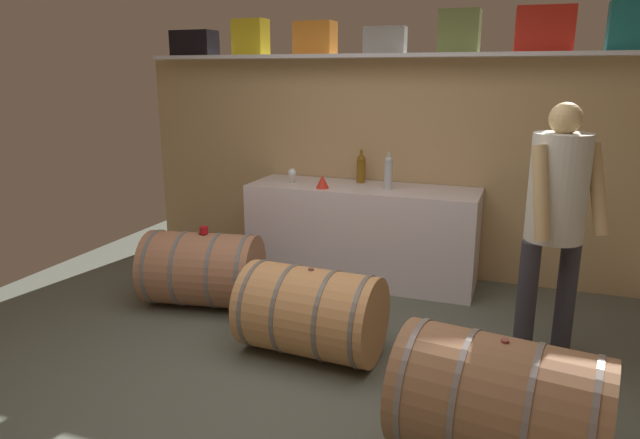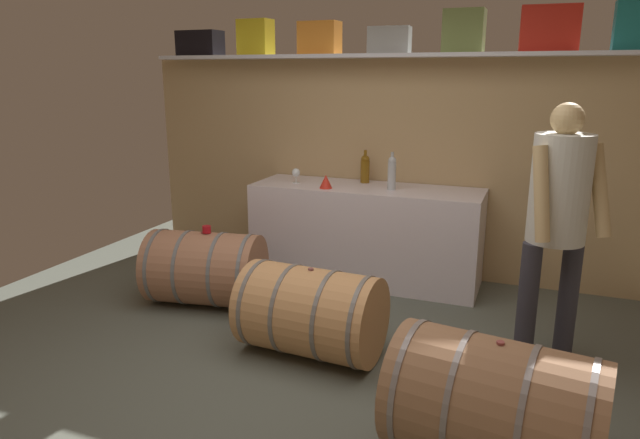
{
  "view_description": "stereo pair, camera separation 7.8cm",
  "coord_description": "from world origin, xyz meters",
  "px_view_note": "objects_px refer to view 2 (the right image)",
  "views": [
    {
      "loc": [
        1.19,
        -2.7,
        1.8
      ],
      "look_at": [
        0.01,
        0.55,
        0.9
      ],
      "focal_mm": 31.85,
      "sensor_mm": 36.0,
      "label": 1
    },
    {
      "loc": [
        1.26,
        -2.67,
        1.8
      ],
      "look_at": [
        0.01,
        0.55,
        0.9
      ],
      "focal_mm": 31.85,
      "sensor_mm": 36.0,
      "label": 2
    }
  ],
  "objects_px": {
    "wine_glass": "(296,173)",
    "work_cabinet": "(365,234)",
    "toolcase_red": "(549,29)",
    "wine_bottle_amber": "(365,168)",
    "toolcase_olive": "(464,31)",
    "wine_barrel_flank": "(495,405)",
    "toolcase_grey": "(390,40)",
    "wine_barrel_far": "(311,312)",
    "wine_bottle_clear": "(392,172)",
    "tasting_cup": "(207,229)",
    "toolcase_black": "(200,43)",
    "wine_barrel_near": "(205,268)",
    "red_funnel": "(326,181)",
    "toolcase_yellow": "(256,37)",
    "toolcase_orange": "(320,38)",
    "winemaker_pouring": "(559,209)"
  },
  "relations": [
    {
      "from": "toolcase_olive",
      "to": "wine_bottle_clear",
      "type": "xyz_separation_m",
      "value": [
        -0.49,
        -0.26,
        -1.13
      ]
    },
    {
      "from": "toolcase_red",
      "to": "wine_barrel_near",
      "type": "height_order",
      "value": "toolcase_red"
    },
    {
      "from": "wine_bottle_clear",
      "to": "winemaker_pouring",
      "type": "distance_m",
      "value": 1.6
    },
    {
      "from": "winemaker_pouring",
      "to": "wine_barrel_flank",
      "type": "bearing_deg",
      "value": 43.53
    },
    {
      "from": "toolcase_grey",
      "to": "red_funnel",
      "type": "height_order",
      "value": "toolcase_grey"
    },
    {
      "from": "work_cabinet",
      "to": "wine_barrel_far",
      "type": "bearing_deg",
      "value": -86.91
    },
    {
      "from": "wine_barrel_far",
      "to": "tasting_cup",
      "type": "height_order",
      "value": "tasting_cup"
    },
    {
      "from": "work_cabinet",
      "to": "wine_bottle_amber",
      "type": "bearing_deg",
      "value": 110.59
    },
    {
      "from": "toolcase_red",
      "to": "wine_bottle_clear",
      "type": "distance_m",
      "value": 1.61
    },
    {
      "from": "toolcase_red",
      "to": "wine_barrel_far",
      "type": "relative_size",
      "value": 0.46
    },
    {
      "from": "work_cabinet",
      "to": "wine_glass",
      "type": "distance_m",
      "value": 0.82
    },
    {
      "from": "toolcase_orange",
      "to": "wine_barrel_far",
      "type": "xyz_separation_m",
      "value": [
        0.6,
        -1.69,
        -1.79
      ]
    },
    {
      "from": "work_cabinet",
      "to": "wine_barrel_flank",
      "type": "distance_m",
      "value": 2.53
    },
    {
      "from": "toolcase_red",
      "to": "tasting_cup",
      "type": "xyz_separation_m",
      "value": [
        -2.34,
        -1.21,
        -1.5
      ]
    },
    {
      "from": "toolcase_red",
      "to": "wine_bottle_amber",
      "type": "distance_m",
      "value": 1.82
    },
    {
      "from": "toolcase_orange",
      "to": "tasting_cup",
      "type": "xyz_separation_m",
      "value": [
        -0.47,
        -1.21,
        -1.47
      ]
    },
    {
      "from": "toolcase_black",
      "to": "wine_glass",
      "type": "relative_size",
      "value": 3.15
    },
    {
      "from": "toolcase_grey",
      "to": "red_funnel",
      "type": "relative_size",
      "value": 2.97
    },
    {
      "from": "toolcase_olive",
      "to": "work_cabinet",
      "type": "height_order",
      "value": "toolcase_olive"
    },
    {
      "from": "red_funnel",
      "to": "work_cabinet",
      "type": "bearing_deg",
      "value": 30.69
    },
    {
      "from": "wine_bottle_clear",
      "to": "red_funnel",
      "type": "relative_size",
      "value": 2.73
    },
    {
      "from": "wine_barrel_flank",
      "to": "toolcase_yellow",
      "type": "bearing_deg",
      "value": 143.64
    },
    {
      "from": "wine_bottle_amber",
      "to": "wine_barrel_far",
      "type": "height_order",
      "value": "wine_bottle_amber"
    },
    {
      "from": "wine_barrel_near",
      "to": "wine_barrel_flank",
      "type": "distance_m",
      "value": 2.59
    },
    {
      "from": "toolcase_grey",
      "to": "wine_glass",
      "type": "height_order",
      "value": "toolcase_grey"
    },
    {
      "from": "work_cabinet",
      "to": "toolcase_black",
      "type": "bearing_deg",
      "value": 172.73
    },
    {
      "from": "wine_glass",
      "to": "work_cabinet",
      "type": "bearing_deg",
      "value": 4.69
    },
    {
      "from": "wine_bottle_clear",
      "to": "wine_bottle_amber",
      "type": "height_order",
      "value": "wine_bottle_clear"
    },
    {
      "from": "toolcase_grey",
      "to": "wine_bottle_amber",
      "type": "bearing_deg",
      "value": -170.02
    },
    {
      "from": "toolcase_grey",
      "to": "tasting_cup",
      "type": "bearing_deg",
      "value": -135.5
    },
    {
      "from": "toolcase_grey",
      "to": "toolcase_yellow",
      "type": "bearing_deg",
      "value": 176.6
    },
    {
      "from": "toolcase_black",
      "to": "work_cabinet",
      "type": "xyz_separation_m",
      "value": [
        1.74,
        -0.22,
        -1.64
      ]
    },
    {
      "from": "tasting_cup",
      "to": "wine_bottle_clear",
      "type": "bearing_deg",
      "value": 38.09
    },
    {
      "from": "wine_barrel_far",
      "to": "wine_glass",
      "type": "bearing_deg",
      "value": 120.57
    },
    {
      "from": "red_funnel",
      "to": "tasting_cup",
      "type": "relative_size",
      "value": 1.76
    },
    {
      "from": "toolcase_yellow",
      "to": "wine_bottle_amber",
      "type": "xyz_separation_m",
      "value": [
        1.08,
        -0.04,
        -1.13
      ]
    },
    {
      "from": "toolcase_orange",
      "to": "red_funnel",
      "type": "relative_size",
      "value": 3.0
    },
    {
      "from": "winemaker_pouring",
      "to": "toolcase_olive",
      "type": "bearing_deg",
      "value": -93.04
    },
    {
      "from": "toolcase_orange",
      "to": "toolcase_olive",
      "type": "distance_m",
      "value": 1.23
    },
    {
      "from": "wine_glass",
      "to": "toolcase_grey",
      "type": "bearing_deg",
      "value": 20.11
    },
    {
      "from": "toolcase_yellow",
      "to": "toolcase_grey",
      "type": "height_order",
      "value": "toolcase_yellow"
    },
    {
      "from": "toolcase_olive",
      "to": "wine_barrel_flank",
      "type": "relative_size",
      "value": 0.33
    },
    {
      "from": "toolcase_black",
      "to": "tasting_cup",
      "type": "height_order",
      "value": "toolcase_black"
    },
    {
      "from": "red_funnel",
      "to": "wine_barrel_far",
      "type": "distance_m",
      "value": 1.47
    },
    {
      "from": "toolcase_olive",
      "to": "wine_barrel_far",
      "type": "relative_size",
      "value": 0.36
    },
    {
      "from": "wine_barrel_flank",
      "to": "wine_bottle_amber",
      "type": "bearing_deg",
      "value": 128.1
    },
    {
      "from": "wine_bottle_clear",
      "to": "tasting_cup",
      "type": "height_order",
      "value": "wine_bottle_clear"
    },
    {
      "from": "wine_bottle_amber",
      "to": "wine_barrel_near",
      "type": "height_order",
      "value": "wine_bottle_amber"
    },
    {
      "from": "toolcase_yellow",
      "to": "toolcase_red",
      "type": "distance_m",
      "value": 2.49
    },
    {
      "from": "toolcase_yellow",
      "to": "tasting_cup",
      "type": "height_order",
      "value": "toolcase_yellow"
    }
  ]
}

